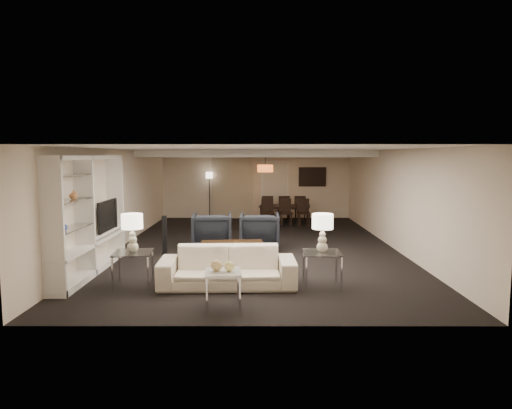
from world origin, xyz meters
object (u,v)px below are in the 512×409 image
at_px(armchair_right, 260,231).
at_px(vase_amber, 74,195).
at_px(chair_nl, 268,213).
at_px(floor_lamp, 209,196).
at_px(floor_speaker, 165,235).
at_px(sofa, 228,267).
at_px(vase_blue, 63,226).
at_px(coffee_table, 232,254).
at_px(chair_nm, 286,213).
at_px(chair_fm, 284,208).
at_px(armchair_left, 212,231).
at_px(table_lamp_right, 322,233).
at_px(dining_table, 285,214).
at_px(table_lamp_left, 132,233).
at_px(side_table_left, 133,269).
at_px(television, 102,215).
at_px(side_table_right, 322,269).
at_px(chair_fr, 300,208).
at_px(pendant_light, 265,168).
at_px(marble_table, 223,289).
at_px(chair_nr, 304,213).

height_order(armchair_right, vase_amber, vase_amber).
distance_m(chair_nl, floor_lamp, 2.77).
xyz_separation_m(floor_speaker, chair_nl, (2.56, 4.41, -0.01)).
distance_m(sofa, vase_blue, 2.93).
xyz_separation_m(vase_blue, chair_nl, (3.70, 7.34, -0.69)).
distance_m(coffee_table, vase_blue, 3.52).
distance_m(armchair_right, chair_nm, 3.83).
distance_m(vase_amber, chair_fm, 9.26).
distance_m(armchair_left, vase_amber, 3.98).
relative_size(table_lamp_right, dining_table, 0.40).
bearing_deg(dining_table, table_lamp_left, -106.19).
bearing_deg(chair_nm, chair_nl, 174.52).
bearing_deg(side_table_left, television, 123.96).
relative_size(coffee_table, table_lamp_right, 1.94).
height_order(vase_amber, chair_fm, vase_amber).
height_order(side_table_right, chair_fr, chair_fr).
xyz_separation_m(dining_table, chair_nl, (-0.60, -0.65, 0.15)).
xyz_separation_m(pendant_light, dining_table, (0.69, 0.62, -1.61)).
bearing_deg(chair_fm, vase_amber, 58.29).
relative_size(sofa, side_table_left, 3.64).
distance_m(pendant_light, marble_table, 8.35).
relative_size(floor_speaker, chair_nl, 1.03).
bearing_deg(chair_nr, marble_table, -108.22).
bearing_deg(chair_nm, armchair_left, -124.93).
bearing_deg(chair_nm, chair_nr, -5.48).
distance_m(coffee_table, marble_table, 2.70).
bearing_deg(dining_table, chair_nr, -40.84).
height_order(dining_table, chair_nm, chair_nm).
bearing_deg(marble_table, table_lamp_right, 32.91).
relative_size(armchair_left, side_table_left, 1.49).
relative_size(coffee_table, vase_blue, 7.73).
distance_m(coffee_table, dining_table, 6.25).
xyz_separation_m(table_lamp_left, chair_fr, (3.80, 8.32, -0.52)).
bearing_deg(television, vase_amber, 178.76).
xyz_separation_m(coffee_table, marble_table, (0.00, -2.70, 0.04)).
relative_size(side_table_right, floor_lamp, 0.39).
relative_size(table_lamp_left, chair_nl, 0.76).
relative_size(coffee_table, chair_fr, 1.47).
relative_size(chair_nl, chair_fm, 1.00).
distance_m(table_lamp_left, chair_nl, 7.50).
relative_size(vase_amber, dining_table, 0.10).
bearing_deg(pendant_light, floor_lamp, 140.09).
bearing_deg(chair_nr, chair_fr, 86.28).
distance_m(side_table_left, chair_nl, 7.49).
height_order(armchair_right, side_table_right, armchair_right).
xyz_separation_m(pendant_light, armchair_left, (-1.41, -3.75, -1.47)).
xyz_separation_m(table_lamp_left, chair_nr, (3.80, 7.02, -0.52)).
relative_size(sofa, table_lamp_left, 3.53).
distance_m(pendant_light, chair_nm, 1.62).
height_order(vase_blue, chair_fr, vase_blue).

